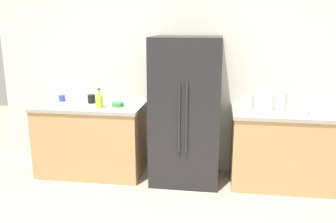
{
  "coord_description": "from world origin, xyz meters",
  "views": [
    {
      "loc": [
        0.46,
        -2.42,
        1.89
      ],
      "look_at": [
        0.03,
        0.5,
        1.14
      ],
      "focal_mm": 38.22,
      "sensor_mm": 36.0,
      "label": 1
    }
  ],
  "objects": [
    {
      "name": "kitchen_back_panel",
      "position": [
        0.0,
        2.04,
        1.44
      ],
      "size": [
        4.83,
        0.1,
        2.89
      ],
      "primitive_type": "cube",
      "color": "silver",
      "rests_on": "ground_plane"
    },
    {
      "name": "counter_left",
      "position": [
        -1.13,
        1.67,
        0.45
      ],
      "size": [
        1.32,
        0.65,
        0.89
      ],
      "color": "tan",
      "rests_on": "ground_plane"
    },
    {
      "name": "counter_right",
      "position": [
        1.23,
        1.67,
        0.45
      ],
      "size": [
        1.22,
        0.65,
        0.89
      ],
      "color": "tan",
      "rests_on": "ground_plane"
    },
    {
      "name": "refrigerator",
      "position": [
        0.07,
        1.65,
        0.86
      ],
      "size": [
        0.8,
        0.67,
        1.73
      ],
      "color": "black",
      "rests_on": "ground_plane"
    },
    {
      "name": "toaster",
      "position": [
        1.31,
        1.64,
        1.0
      ],
      "size": [
        0.24,
        0.17,
        0.21
      ],
      "primitive_type": "cube",
      "color": "silver",
      "rests_on": "counter_right"
    },
    {
      "name": "rice_cooker",
      "position": [
        0.96,
        1.73,
        1.03
      ],
      "size": [
        0.26,
        0.26,
        0.29
      ],
      "color": "white",
      "rests_on": "counter_right"
    },
    {
      "name": "bottle_a",
      "position": [
        -0.95,
        1.56,
        0.98
      ],
      "size": [
        0.08,
        0.08,
        0.23
      ],
      "color": "yellow",
      "rests_on": "counter_left"
    },
    {
      "name": "cup_a",
      "position": [
        -1.13,
        1.79,
        0.95
      ],
      "size": [
        0.09,
        0.09,
        0.11
      ],
      "primitive_type": "cylinder",
      "color": "black",
      "rests_on": "counter_left"
    },
    {
      "name": "cup_b",
      "position": [
        -1.55,
        1.84,
        0.93
      ],
      "size": [
        0.08,
        0.08,
        0.08
      ],
      "primitive_type": "cylinder",
      "color": "blue",
      "rests_on": "counter_left"
    },
    {
      "name": "bowl_a",
      "position": [
        -0.75,
        1.65,
        0.92
      ],
      "size": [
        0.14,
        0.14,
        0.05
      ],
      "primitive_type": "cylinder",
      "color": "green",
      "rests_on": "counter_left"
    }
  ]
}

